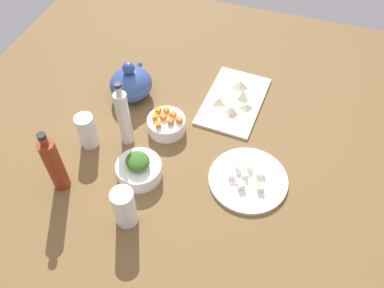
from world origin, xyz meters
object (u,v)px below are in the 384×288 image
at_px(bowl_carrots, 166,125).
at_px(teapot, 131,83).
at_px(bowl_greens, 139,170).
at_px(drinking_glass_0, 125,207).
at_px(bottle_0, 54,165).
at_px(drinking_glass_1, 87,131).
at_px(plate_tofu, 248,180).
at_px(bottle_1, 124,118).
at_px(cutting_board, 234,101).

distance_m(bowl_carrots, teapot, 0.23).
relative_size(bowl_greens, drinking_glass_0, 1.04).
relative_size(bottle_0, drinking_glass_1, 1.92).
height_order(plate_tofu, bottle_0, bottle_0).
bearing_deg(drinking_glass_1, bottle_1, -65.32).
bearing_deg(bottle_1, drinking_glass_1, 114.68).
bearing_deg(drinking_glass_1, teapot, -9.10).
relative_size(cutting_board, bowl_carrots, 2.48).
bearing_deg(plate_tofu, teapot, 64.22).
distance_m(cutting_board, bottle_0, 0.70).
bearing_deg(plate_tofu, bottle_0, 109.70).
xyz_separation_m(bottle_1, drinking_glass_1, (-0.05, 0.12, -0.05)).
bearing_deg(drinking_glass_1, bowl_carrots, -58.18).
bearing_deg(teapot, drinking_glass_1, 170.90).
xyz_separation_m(bowl_greens, teapot, (0.34, 0.18, 0.03)).
xyz_separation_m(bottle_0, drinking_glass_0, (-0.05, -0.25, -0.04)).
bearing_deg(cutting_board, drinking_glass_1, 130.04).
bearing_deg(drinking_glass_0, bottle_1, 23.86).
distance_m(plate_tofu, bowl_carrots, 0.35).
xyz_separation_m(bowl_carrots, drinking_glass_1, (-0.14, 0.23, 0.04)).
distance_m(cutting_board, bowl_greens, 0.48).
relative_size(bottle_1, drinking_glass_0, 1.85).
relative_size(bowl_greens, bottle_1, 0.56).
relative_size(bowl_carrots, teapot, 0.75).
relative_size(teapot, bottle_1, 0.68).
height_order(plate_tofu, bottle_1, bottle_1).
xyz_separation_m(drinking_glass_0, drinking_glass_1, (0.24, 0.25, -0.01)).
xyz_separation_m(bowl_carrots, bottle_1, (-0.09, 0.11, 0.09)).
bearing_deg(drinking_glass_1, cutting_board, -49.96).
bearing_deg(bottle_1, teapot, 19.47).
xyz_separation_m(plate_tofu, bottle_1, (0.04, 0.44, 0.11)).
relative_size(bowl_greens, bottle_0, 0.60).
xyz_separation_m(bowl_greens, drinking_glass_1, (0.07, 0.22, 0.04)).
distance_m(cutting_board, drinking_glass_0, 0.62).
xyz_separation_m(cutting_board, bottle_0, (-0.54, 0.43, 0.10)).
bearing_deg(bowl_carrots, bottle_0, 144.28).
xyz_separation_m(bowl_greens, bowl_carrots, (0.22, -0.01, -0.00)).
xyz_separation_m(bowl_greens, drinking_glass_0, (-0.16, -0.03, 0.04)).
relative_size(plate_tofu, bottle_1, 0.97).
bearing_deg(plate_tofu, drinking_glass_1, 91.86).
distance_m(drinking_glass_0, drinking_glass_1, 0.34).
bearing_deg(bottle_0, plate_tofu, -70.30).
bearing_deg(plate_tofu, bowl_greens, 104.62).
height_order(plate_tofu, drinking_glass_0, drinking_glass_0).
distance_m(teapot, bottle_1, 0.23).
height_order(teapot, drinking_glass_1, teapot).
distance_m(cutting_board, drinking_glass_1, 0.56).
distance_m(teapot, drinking_glass_0, 0.55).
bearing_deg(drinking_glass_1, drinking_glass_0, -133.58).
bearing_deg(drinking_glass_1, bottle_0, 178.67).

